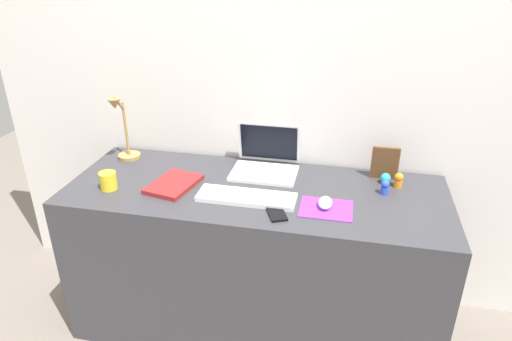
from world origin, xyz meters
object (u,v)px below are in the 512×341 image
object	(u,v)px
mouse	(325,203)
notebook_pad	(174,184)
laptop	(266,159)
toy_figurine_orange	(399,180)
desk_lamp	(123,131)
toy_figurine_cyan	(385,178)
coffee_mug	(108,181)
toy_figurine_blue	(385,187)
picture_frame	(385,163)
keyboard	(247,197)
cell_phone	(276,213)

from	to	relation	value
mouse	notebook_pad	xyz separation A→B (m)	(-0.66, 0.05, -0.01)
laptop	toy_figurine_orange	bearing A→B (deg)	-4.90
mouse	notebook_pad	size ratio (longest dim) A/B	0.40
desk_lamp	notebook_pad	world-z (taller)	desk_lamp
toy_figurine_cyan	mouse	bearing A→B (deg)	-132.38
desk_lamp	toy_figurine_orange	world-z (taller)	desk_lamp
coffee_mug	toy_figurine_blue	distance (m)	1.18
toy_figurine_blue	mouse	bearing A→B (deg)	-144.83
notebook_pad	picture_frame	world-z (taller)	picture_frame
keyboard	toy_figurine_blue	bearing A→B (deg)	16.86
toy_figurine_orange	cell_phone	bearing A→B (deg)	-145.28
laptop	toy_figurine_cyan	distance (m)	0.55
cell_phone	toy_figurine_cyan	bearing A→B (deg)	16.07
laptop	toy_figurine_blue	size ratio (longest dim) A/B	4.68
picture_frame	toy_figurine_cyan	bearing A→B (deg)	-82.99
laptop	picture_frame	bearing A→B (deg)	2.68
keyboard	picture_frame	distance (m)	0.65
laptop	notebook_pad	world-z (taller)	laptop
coffee_mug	toy_figurine_orange	distance (m)	1.26
desk_lamp	toy_figurine_blue	bearing A→B (deg)	-4.21
keyboard	cell_phone	world-z (taller)	keyboard
coffee_mug	notebook_pad	bearing A→B (deg)	17.02
cell_phone	desk_lamp	xyz separation A→B (m)	(-0.81, 0.35, 0.15)
keyboard	coffee_mug	distance (m)	0.61
keyboard	desk_lamp	distance (m)	0.73
cell_phone	desk_lamp	distance (m)	0.89
desk_lamp	notebook_pad	xyz separation A→B (m)	(0.33, -0.21, -0.15)
cell_phone	toy_figurine_cyan	size ratio (longest dim) A/B	2.60
laptop	notebook_pad	xyz separation A→B (m)	(-0.37, -0.25, -0.04)
laptop	toy_figurine_blue	distance (m)	0.55
keyboard	toy_figurine_cyan	size ratio (longest dim) A/B	8.32
picture_frame	keyboard	bearing A→B (deg)	-150.11
mouse	picture_frame	bearing A→B (deg)	53.35
toy_figurine_cyan	toy_figurine_orange	bearing A→B (deg)	-24.43
desk_lamp	toy_figurine_orange	xyz separation A→B (m)	(1.29, -0.01, -0.12)
keyboard	toy_figurine_orange	world-z (taller)	toy_figurine_orange
keyboard	desk_lamp	bearing A→B (deg)	158.73
mouse	cell_phone	size ratio (longest dim) A/B	0.75
keyboard	notebook_pad	bearing A→B (deg)	171.86
mouse	picture_frame	xyz separation A→B (m)	(0.24, 0.32, 0.05)
picture_frame	toy_figurine_blue	size ratio (longest dim) A/B	2.34
mouse	toy_figurine_blue	size ratio (longest dim) A/B	1.50
desk_lamp	notebook_pad	bearing A→B (deg)	-32.75
cell_phone	notebook_pad	world-z (taller)	notebook_pad
cell_phone	toy_figurine_blue	world-z (taller)	toy_figurine_blue
notebook_pad	desk_lamp	bearing A→B (deg)	159.20
cell_phone	notebook_pad	bearing A→B (deg)	140.39
picture_frame	toy_figurine_orange	world-z (taller)	picture_frame
keyboard	toy_figurine_blue	size ratio (longest dim) A/B	6.40
desk_lamp	toy_figurine_orange	distance (m)	1.30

